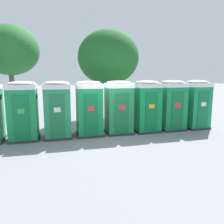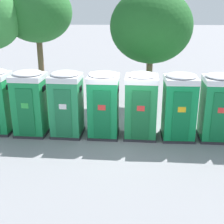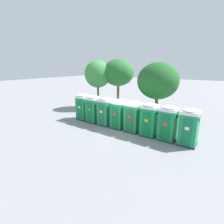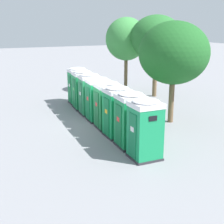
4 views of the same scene
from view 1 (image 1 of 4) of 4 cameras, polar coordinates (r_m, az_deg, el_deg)
name	(u,v)px [view 1 (image 1 of 4)]	position (r m, az deg, el deg)	size (l,w,h in m)	color
ground_plane	(105,134)	(10.44, -1.90, -5.89)	(120.00, 120.00, 0.00)	gray
portapotty_1	(23,111)	(10.08, -22.19, 0.32)	(1.29, 1.27, 2.54)	#2D2D33
portapotty_2	(57,109)	(10.00, -14.07, 0.67)	(1.25, 1.27, 2.54)	#2D2D33
portapotty_3	(89,108)	(10.13, -5.99, 1.01)	(1.22, 1.25, 2.54)	#2D2D33
portapotty_4	(119,107)	(10.46, 1.73, 1.32)	(1.31, 1.28, 2.54)	#2D2D33
portapotty_5	(146,106)	(10.94, 8.93, 1.56)	(1.22, 1.22, 2.54)	#2D2D33
portapotty_6	(172,105)	(11.60, 15.33, 1.79)	(1.28, 1.26, 2.54)	#2D2D33
portapotty_7	(196,104)	(12.37, 21.09, 1.95)	(1.19, 1.22, 2.54)	#2D2D33
street_tree_0	(10,51)	(16.36, -25.19, 14.33)	(3.82, 3.82, 6.06)	brown
street_tree_1	(108,58)	(14.09, -1.00, 13.98)	(3.81, 3.81, 5.58)	brown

